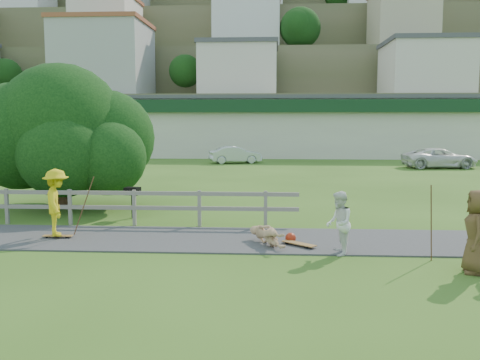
% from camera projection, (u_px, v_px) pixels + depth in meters
% --- Properties ---
extents(ground, '(260.00, 260.00, 0.00)m').
position_uv_depth(ground, '(181.00, 254.00, 12.94)').
color(ground, '#355919').
rests_on(ground, ground).
extents(path, '(34.00, 3.00, 0.04)m').
position_uv_depth(path, '(190.00, 239.00, 14.42)').
color(path, '#353537').
rests_on(path, ground).
extents(fence, '(15.05, 0.10, 1.10)m').
position_uv_depth(fence, '(50.00, 201.00, 16.41)').
color(fence, slate).
rests_on(fence, ground).
extents(strip_mall, '(32.50, 10.75, 5.10)m').
position_uv_depth(strip_mall, '(293.00, 126.00, 47.04)').
color(strip_mall, beige).
rests_on(strip_mall, ground).
extents(hillside, '(220.00, 67.00, 47.50)m').
position_uv_depth(hillside, '(262.00, 59.00, 101.79)').
color(hillside, '#535A35').
rests_on(hillside, ground).
extents(skater_rider, '(1.08, 1.34, 1.81)m').
position_uv_depth(skater_rider, '(57.00, 206.00, 14.40)').
color(skater_rider, yellow).
rests_on(skater_rider, ground).
extents(skater_fallen, '(1.52, 1.03, 0.56)m').
position_uv_depth(skater_fallen, '(268.00, 235.00, 13.68)').
color(skater_fallen, tan).
rests_on(skater_fallen, ground).
extents(spectator_a, '(0.61, 0.77, 1.54)m').
position_uv_depth(spectator_a, '(339.00, 223.00, 12.74)').
color(spectator_a, white).
rests_on(spectator_a, ground).
extents(spectator_c, '(0.76, 0.98, 1.78)m').
position_uv_depth(spectator_c, '(477.00, 232.00, 11.22)').
color(spectator_c, brown).
rests_on(spectator_c, ground).
extents(car_silver, '(3.95, 2.30, 1.23)m').
position_uv_depth(car_silver, '(235.00, 155.00, 38.61)').
color(car_silver, silver).
rests_on(car_silver, ground).
extents(car_white, '(4.92, 2.69, 1.31)m').
position_uv_depth(car_white, '(440.00, 158.00, 34.91)').
color(car_white, silver).
rests_on(car_white, ground).
extents(tree, '(7.28, 7.28, 3.74)m').
position_uv_depth(tree, '(62.00, 157.00, 19.30)').
color(tree, black).
rests_on(tree, ground).
extents(bbq, '(0.53, 0.44, 1.02)m').
position_uv_depth(bbq, '(133.00, 203.00, 17.48)').
color(bbq, black).
rests_on(bbq, ground).
extents(longboard_rider, '(0.81, 0.22, 0.09)m').
position_uv_depth(longboard_rider, '(58.00, 237.00, 14.50)').
color(longboard_rider, olive).
rests_on(longboard_rider, ground).
extents(longboard_fallen, '(0.89, 0.81, 0.11)m').
position_uv_depth(longboard_fallen, '(299.00, 245.00, 13.56)').
color(longboard_fallen, olive).
rests_on(longboard_fallen, ground).
extents(helmet, '(0.28, 0.28, 0.28)m').
position_uv_depth(helmet, '(291.00, 238.00, 14.01)').
color(helmet, '#9F2710').
rests_on(helmet, ground).
extents(pole_rider, '(0.03, 0.03, 1.78)m').
position_uv_depth(pole_rider, '(84.00, 205.00, 14.76)').
color(pole_rider, brown).
rests_on(pole_rider, ground).
extents(pole_spec_left, '(0.03, 0.03, 1.76)m').
position_uv_depth(pole_spec_left, '(431.00, 223.00, 12.22)').
color(pole_spec_left, brown).
rests_on(pole_spec_left, ground).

